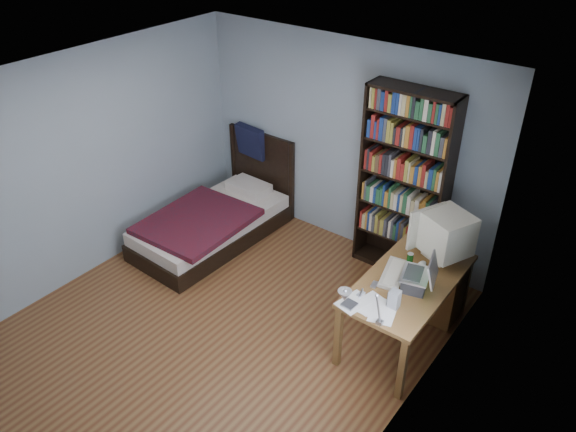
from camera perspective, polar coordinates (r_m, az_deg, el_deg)
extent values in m
plane|color=brown|center=(5.89, -6.27, -10.99)|extent=(4.20, 4.20, 0.00)
plane|color=white|center=(4.58, -8.13, 12.62)|extent=(4.20, 4.20, 0.00)
cube|color=#8C9CA4|center=(6.59, 5.57, 7.20)|extent=(3.80, 0.04, 2.50)
cube|color=#8C9CA4|center=(6.45, -19.53, 4.85)|extent=(0.04, 4.20, 2.50)
cube|color=#8C9CA4|center=(4.26, 12.15, -9.01)|extent=(0.04, 4.20, 2.50)
cube|color=white|center=(4.03, 11.35, -7.95)|extent=(0.01, 1.14, 1.14)
cube|color=white|center=(4.03, 11.27, -7.91)|extent=(0.01, 1.00, 1.00)
cube|color=brown|center=(5.39, 12.24, -6.43)|extent=(0.75, 1.48, 0.04)
cube|color=brown|center=(5.26, 5.12, -12.08)|extent=(0.06, 0.06, 0.69)
cube|color=brown|center=(5.06, 11.53, -14.98)|extent=(0.06, 0.06, 0.69)
cube|color=brown|center=(6.22, 12.04, -4.77)|extent=(0.06, 0.06, 0.69)
cube|color=brown|center=(6.05, 17.55, -6.88)|extent=(0.06, 0.06, 0.69)
cube|color=brown|center=(6.00, 14.08, -6.63)|extent=(0.69, 0.40, 0.68)
cube|color=beige|center=(5.71, 15.10, -3.93)|extent=(0.35, 0.32, 0.03)
cylinder|color=beige|center=(5.69, 15.17, -3.54)|extent=(0.11, 0.11, 0.06)
cube|color=beige|center=(5.55, 15.79, -1.70)|extent=(0.55, 0.54, 0.40)
cube|color=#BEB59E|center=(5.61, 13.84, -0.99)|extent=(0.20, 0.40, 0.42)
cube|color=#4681FF|center=(5.62, 13.69, -0.94)|extent=(0.14, 0.29, 0.27)
cube|color=#2D2D30|center=(5.23, 12.74, -6.53)|extent=(0.27, 0.30, 0.14)
cube|color=silver|center=(5.18, 12.84, -5.82)|extent=(0.31, 0.37, 0.02)
cube|color=#2D2D30|center=(5.18, 12.66, -5.64)|extent=(0.21, 0.28, 0.00)
cube|color=silver|center=(5.07, 14.52, -5.33)|extent=(0.15, 0.33, 0.23)
cube|color=#0CBF26|center=(5.07, 14.41, -5.29)|extent=(0.12, 0.26, 0.18)
cube|color=#99999E|center=(4.84, 9.30, -10.60)|extent=(0.06, 0.05, 0.04)
cylinder|color=#99999E|center=(4.68, 9.16, -9.25)|extent=(0.02, 0.13, 0.35)
cylinder|color=#99999E|center=(4.40, 7.44, -7.78)|extent=(0.15, 0.29, 0.18)
cone|color=#99999E|center=(4.31, 5.77, -8.06)|extent=(0.11, 0.11, 0.09)
cube|color=#BEB59E|center=(5.38, 10.67, -5.78)|extent=(0.30, 0.51, 0.05)
cube|color=gray|center=(4.98, 10.75, -8.31)|extent=(0.09, 0.09, 0.18)
cylinder|color=black|center=(5.54, 12.29, -4.24)|extent=(0.06, 0.06, 0.11)
ellipsoid|color=silver|center=(5.55, 13.43, -4.81)|extent=(0.07, 0.13, 0.04)
cube|color=silver|center=(5.23, 8.75, -6.91)|extent=(0.06, 0.10, 0.02)
cube|color=gray|center=(5.11, 7.40, -7.87)|extent=(0.05, 0.09, 0.02)
cube|color=gray|center=(4.98, 6.25, -8.97)|extent=(0.12, 0.12, 0.02)
cube|color=black|center=(6.35, 7.92, 4.31)|extent=(0.03, 0.30, 2.15)
cube|color=black|center=(6.02, 15.65, 1.70)|extent=(0.03, 0.30, 2.15)
cube|color=black|center=(5.74, 12.84, 12.36)|extent=(0.97, 0.30, 0.03)
cube|color=black|center=(6.73, 10.72, -4.78)|extent=(0.97, 0.30, 0.06)
cube|color=black|center=(6.28, 12.26, 3.53)|extent=(0.97, 0.02, 2.15)
cube|color=olive|center=(6.14, 11.63, 3.22)|extent=(0.89, 0.22, 1.95)
cube|color=black|center=(7.08, -7.76, -1.65)|extent=(1.05, 2.00, 0.22)
cube|color=beige|center=(6.97, -7.87, -0.34)|extent=(1.01, 1.93, 0.16)
cube|color=maroon|center=(6.76, -9.19, -0.52)|extent=(1.08, 1.31, 0.07)
cube|color=beige|center=(7.36, -4.01, 2.93)|extent=(0.55, 0.36, 0.12)
cube|color=black|center=(7.49, -2.65, 4.57)|extent=(1.04, 0.05, 1.10)
cylinder|color=black|center=(7.77, -5.56, 5.50)|extent=(0.06, 0.06, 1.10)
cylinder|color=black|center=(7.21, 0.27, 3.43)|extent=(0.06, 0.06, 1.10)
cube|color=black|center=(7.38, -3.79, 7.56)|extent=(0.46, 0.20, 0.43)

